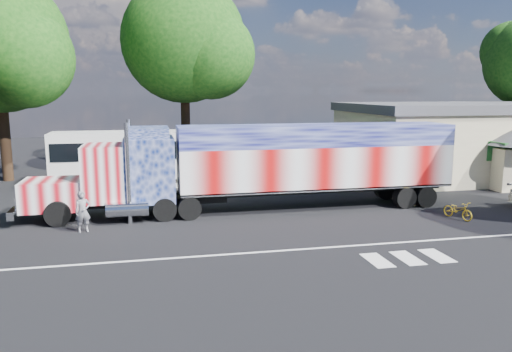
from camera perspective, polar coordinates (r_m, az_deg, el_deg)
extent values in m
plane|color=black|center=(22.20, 1.65, -6.12)|extent=(100.00, 100.00, 0.00)
cube|color=silver|center=(19.43, 3.79, -8.45)|extent=(30.00, 0.15, 0.01)
cube|color=silver|center=(18.80, 13.68, -9.34)|extent=(0.70, 1.60, 0.01)
cube|color=silver|center=(19.34, 16.92, -8.95)|extent=(0.70, 1.60, 0.01)
cube|color=silver|center=(19.93, 19.97, -8.56)|extent=(0.70, 1.60, 0.01)
cube|color=black|center=(25.01, -14.37, -2.87)|extent=(9.52, 1.06, 0.32)
cube|color=#D57D83|center=(25.27, -22.10, -1.93)|extent=(2.75, 2.33, 1.37)
cube|color=silver|center=(25.56, -25.26, -2.02)|extent=(0.13, 2.01, 1.23)
cube|color=silver|center=(25.75, -25.61, -3.53)|extent=(0.32, 2.64, 0.38)
cube|color=#D57D83|center=(24.81, -16.95, 0.39)|extent=(1.90, 2.64, 2.64)
cube|color=black|center=(24.83, -19.07, 1.40)|extent=(0.06, 2.22, 0.95)
cube|color=#48558C|center=(24.70, -12.07, 0.81)|extent=(2.33, 2.64, 3.07)
cube|color=#48558C|center=(24.50, -12.22, 4.84)|extent=(1.90, 2.54, 0.53)
cylinder|color=silver|center=(26.10, -14.18, 1.20)|extent=(0.21, 0.21, 4.65)
cylinder|color=silver|center=(23.34, -14.39, 0.21)|extent=(0.21, 0.21, 4.65)
cylinder|color=silver|center=(26.37, -14.26, -2.34)|extent=(1.90, 0.70, 0.70)
cylinder|color=silver|center=(23.68, -14.48, -3.70)|extent=(1.90, 0.70, 0.70)
cylinder|color=black|center=(24.24, -21.72, -4.04)|extent=(1.16, 0.37, 1.16)
cylinder|color=black|center=(26.48, -20.91, -2.87)|extent=(1.16, 0.37, 1.16)
cylinder|color=black|center=(23.96, -10.39, -3.74)|extent=(1.10, 0.58, 1.10)
cylinder|color=black|center=(26.12, -10.56, -2.63)|extent=(1.10, 0.58, 1.10)
cylinder|color=black|center=(24.02, -7.61, -3.63)|extent=(1.10, 0.58, 1.10)
cylinder|color=black|center=(26.18, -8.01, -2.53)|extent=(1.10, 0.58, 1.10)
cube|color=black|center=(26.33, 6.77, -1.42)|extent=(13.75, 1.16, 0.32)
cube|color=#E18383|center=(26.12, 6.82, 1.20)|extent=(14.17, 2.75, 2.11)
cube|color=#484F96|center=(25.94, 6.89, 4.66)|extent=(14.17, 2.75, 1.06)
cube|color=silver|center=(26.30, 6.78, -1.08)|extent=(14.17, 2.75, 0.13)
cube|color=silver|center=(29.14, 20.19, 2.60)|extent=(0.04, 2.64, 3.07)
cylinder|color=black|center=(27.25, 16.60, -2.36)|extent=(1.10, 0.58, 1.10)
cylinder|color=black|center=(29.17, 14.52, -1.49)|extent=(1.10, 0.58, 1.10)
cylinder|color=black|center=(27.83, 18.71, -2.22)|extent=(1.10, 0.58, 1.10)
cylinder|color=black|center=(29.71, 16.52, -1.38)|extent=(1.10, 0.58, 1.10)
cube|color=silver|center=(32.85, -12.03, 1.97)|extent=(12.05, 2.61, 3.52)
cube|color=black|center=(32.77, -12.08, 3.10)|extent=(11.65, 2.67, 1.10)
cube|color=black|center=(33.04, -11.96, -0.27)|extent=(12.05, 2.61, 0.25)
cube|color=black|center=(33.37, -22.45, 1.83)|extent=(0.06, 2.31, 1.41)
cylinder|color=black|center=(32.11, -20.03, -0.85)|extent=(1.00, 0.30, 1.00)
cylinder|color=black|center=(34.57, -19.48, -0.10)|extent=(1.00, 0.30, 1.00)
cylinder|color=black|center=(31.95, -6.53, -0.37)|extent=(1.00, 0.30, 1.00)
cylinder|color=black|center=(34.41, -6.95, 0.34)|extent=(1.00, 0.30, 1.00)
cylinder|color=black|center=(32.05, -4.93, -0.31)|extent=(1.00, 0.30, 1.00)
cylinder|color=black|center=(34.50, -5.46, 0.40)|extent=(1.00, 0.30, 1.00)
cube|color=beige|center=(40.66, 26.10, 3.41)|extent=(22.00, 10.00, 4.60)
cube|color=#46464B|center=(40.50, 26.37, 7.07)|extent=(22.40, 10.40, 0.60)
cube|color=#1E5926|center=(31.93, 20.37, 2.52)|extent=(1.60, 0.08, 1.20)
cube|color=#1E5926|center=(34.25, 26.03, 2.59)|extent=(1.60, 0.08, 1.20)
imported|color=slate|center=(22.88, -19.19, -3.86)|extent=(0.75, 0.59, 1.80)
imported|color=gold|center=(25.75, 22.08, -3.63)|extent=(1.01, 1.74, 0.86)
cylinder|color=black|center=(37.68, -26.84, 5.03)|extent=(0.70, 0.70, 7.33)
sphere|color=#1F4F13|center=(35.91, -25.06, 12.11)|extent=(6.40, 6.40, 6.40)
cylinder|color=black|center=(39.28, -8.05, 6.49)|extent=(0.70, 0.70, 7.84)
sphere|color=#1F4F13|center=(39.40, -8.26, 15.06)|extent=(9.36, 9.36, 9.36)
sphere|color=#1F4F13|center=(38.10, -5.18, 13.62)|extent=(6.56, 6.56, 6.56)
sphere|color=#1F4F13|center=(40.84, -10.50, 16.39)|extent=(6.09, 6.09, 6.09)
sphere|color=#1F4F13|center=(49.69, 27.10, 12.61)|extent=(5.03, 5.03, 5.03)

